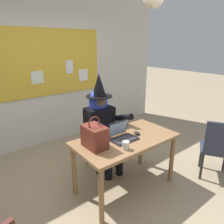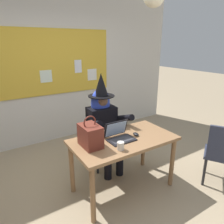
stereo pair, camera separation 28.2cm
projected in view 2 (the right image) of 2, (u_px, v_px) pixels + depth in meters
name	position (u px, v px, depth m)	size (l,w,h in m)	color
ground_plane	(110.00, 197.00, 2.70)	(24.00, 24.00, 0.00)	tan
wall_back_bulletin	(51.00, 68.00, 3.92)	(5.64, 2.23, 2.85)	silver
desk_main	(123.00, 146.00, 2.67)	(1.34, 0.73, 0.75)	#8E6642
chair_at_desk	(100.00, 134.00, 3.32)	(0.45, 0.45, 0.91)	black
person_costumed	(103.00, 119.00, 3.13)	(0.62, 0.67, 1.49)	black
laptop	(119.00, 135.00, 2.61)	(0.33, 0.27, 0.22)	black
computer_mouse	(136.00, 134.00, 2.72)	(0.06, 0.10, 0.03)	black
handbag	(90.00, 136.00, 2.41)	(0.20, 0.30, 0.38)	maroon
coffee_mug	(121.00, 146.00, 2.35)	(0.08, 0.08, 0.10)	silver
chair_extra_corner	(222.00, 152.00, 2.77)	(0.58, 0.58, 0.91)	#2D3347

